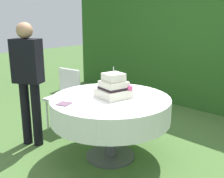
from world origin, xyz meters
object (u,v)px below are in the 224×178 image
at_px(cake_table, 110,109).
at_px(serving_plate_far, 153,97).
at_px(napkin_stack, 64,104).
at_px(standing_person, 28,76).
at_px(garden_chair, 65,93).
at_px(wedding_cake, 114,88).
at_px(serving_plate_near, 157,101).

bearing_deg(cake_table, serving_plate_far, 43.21).
xyz_separation_m(serving_plate_far, napkin_stack, (-0.55, -0.86, -0.00)).
distance_m(serving_plate_far, standing_person, 1.58).
bearing_deg(cake_table, garden_chair, 170.15).
xyz_separation_m(cake_table, garden_chair, (-1.15, 0.20, -0.08)).
relative_size(wedding_cake, serving_plate_near, 3.56).
bearing_deg(garden_chair, cake_table, -9.85).
distance_m(serving_plate_near, garden_chair, 1.65).
xyz_separation_m(napkin_stack, garden_chair, (-0.96, 0.72, -0.22)).
distance_m(cake_table, wedding_cake, 0.25).
bearing_deg(wedding_cake, serving_plate_near, 22.92).
bearing_deg(cake_table, standing_person, -154.07).
relative_size(cake_table, garden_chair, 1.58).
bearing_deg(standing_person, serving_plate_far, 31.27).
height_order(serving_plate_far, garden_chair, garden_chair).
bearing_deg(standing_person, serving_plate_near, 25.98).
relative_size(serving_plate_far, standing_person, 0.06).
bearing_deg(wedding_cake, standing_person, -152.64).
height_order(napkin_stack, garden_chair, garden_chair).
bearing_deg(napkin_stack, serving_plate_near, 48.52).
distance_m(wedding_cake, napkin_stack, 0.61).
xyz_separation_m(wedding_cake, serving_plate_near, (0.47, 0.20, -0.11)).
xyz_separation_m(cake_table, wedding_cake, (0.02, 0.04, 0.25)).
distance_m(cake_table, serving_plate_near, 0.56).
xyz_separation_m(cake_table, standing_person, (-0.99, -0.48, 0.31)).
relative_size(cake_table, serving_plate_near, 12.70).
relative_size(serving_plate_far, garden_chair, 0.11).
bearing_deg(serving_plate_near, garden_chair, -178.64).
bearing_deg(serving_plate_far, cake_table, -136.79).
bearing_deg(wedding_cake, cake_table, -112.68).
relative_size(serving_plate_near, serving_plate_far, 1.08).
bearing_deg(cake_table, serving_plate_near, 26.08).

